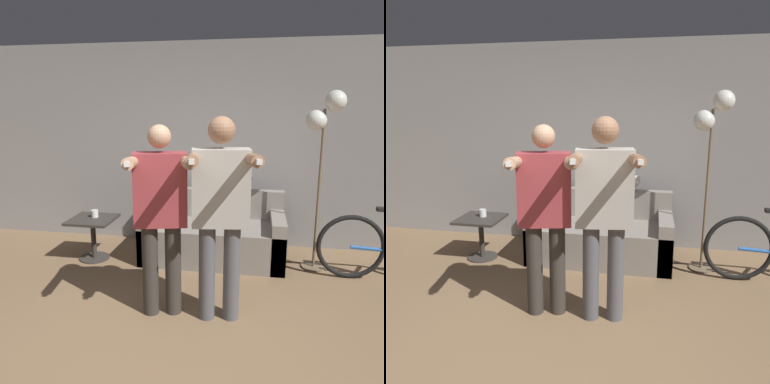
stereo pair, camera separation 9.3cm
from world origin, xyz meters
TOP-DOWN VIEW (x-y plane):
  - ground_plane at (0.00, 0.00)m, footprint 16.00×16.00m
  - wall_back at (0.00, 2.70)m, footprint 10.00×0.05m
  - couch at (0.24, 2.13)m, footprint 1.66×0.82m
  - person_left at (-0.05, 0.79)m, footprint 0.62×0.76m
  - person_right at (0.45, 0.79)m, footprint 0.60×0.73m
  - cat at (0.49, 2.43)m, footprint 0.50×0.14m
  - floor_lamp at (1.42, 2.03)m, footprint 0.40×0.26m
  - side_table at (-1.17, 1.85)m, footprint 0.51×0.51m
  - cup at (-1.17, 1.91)m, footprint 0.09×0.09m

SIDE VIEW (x-z plane):
  - ground_plane at x=0.00m, z-range 0.00..0.00m
  - couch at x=0.24m, z-range -0.13..0.67m
  - side_table at x=-1.17m, z-range 0.12..0.62m
  - cup at x=-1.17m, z-range 0.51..0.60m
  - cat at x=0.49m, z-range 0.78..0.97m
  - person_left at x=-0.05m, z-range 0.13..1.80m
  - person_right at x=0.45m, z-range 0.15..1.88m
  - wall_back at x=0.00m, z-range 0.00..2.60m
  - floor_lamp at x=1.42m, z-range 0.61..2.58m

